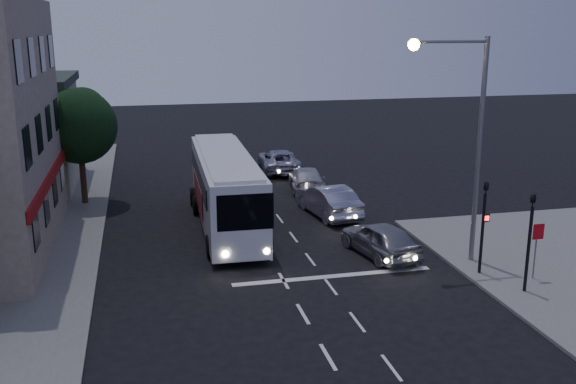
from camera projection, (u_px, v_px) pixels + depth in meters
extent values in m
plane|color=black|center=(296.00, 302.00, 22.74)|extent=(120.00, 120.00, 0.00)
cube|color=silver|center=(328.00, 357.00, 18.97)|extent=(0.12, 1.60, 0.01)
cube|color=silver|center=(303.00, 314.00, 21.80)|extent=(0.12, 1.60, 0.01)
cube|color=silver|center=(284.00, 281.00, 24.63)|extent=(0.12, 1.60, 0.01)
cube|color=silver|center=(268.00, 254.00, 27.45)|extent=(0.12, 1.60, 0.01)
cube|color=silver|center=(256.00, 233.00, 30.28)|extent=(0.12, 1.60, 0.01)
cube|color=silver|center=(245.00, 215.00, 33.11)|extent=(0.12, 1.60, 0.01)
cube|color=silver|center=(237.00, 200.00, 35.93)|extent=(0.12, 1.60, 0.01)
cube|color=silver|center=(229.00, 187.00, 38.76)|extent=(0.12, 1.60, 0.01)
cube|color=silver|center=(391.00, 368.00, 18.38)|extent=(0.10, 1.50, 0.01)
cube|color=silver|center=(357.00, 322.00, 21.21)|extent=(0.10, 1.50, 0.01)
cube|color=silver|center=(331.00, 287.00, 24.03)|extent=(0.10, 1.50, 0.01)
cube|color=silver|center=(310.00, 259.00, 26.86)|extent=(0.10, 1.50, 0.01)
cube|color=silver|center=(293.00, 237.00, 29.69)|extent=(0.10, 1.50, 0.01)
cube|color=silver|center=(280.00, 219.00, 32.52)|extent=(0.10, 1.50, 0.01)
cube|color=silver|center=(268.00, 203.00, 35.34)|extent=(0.10, 1.50, 0.01)
cube|color=silver|center=(258.00, 190.00, 38.17)|extent=(0.10, 1.50, 0.01)
cube|color=silver|center=(250.00, 178.00, 41.00)|extent=(0.10, 1.50, 0.01)
cube|color=silver|center=(333.00, 276.00, 25.06)|extent=(8.00, 0.35, 0.01)
cube|color=white|center=(226.00, 188.00, 30.80)|extent=(2.75, 11.84, 3.14)
cube|color=white|center=(225.00, 155.00, 30.39)|extent=(2.34, 11.44, 0.18)
cube|color=black|center=(245.00, 212.00, 25.17)|extent=(2.26, 0.17, 1.47)
cube|color=black|center=(249.00, 172.00, 31.38)|extent=(0.28, 9.82, 0.88)
cube|color=black|center=(198.00, 174.00, 30.83)|extent=(0.28, 9.82, 0.88)
cube|color=maroon|center=(248.00, 191.00, 32.11)|extent=(0.16, 5.40, 1.37)
cube|color=maroon|center=(198.00, 194.00, 31.57)|extent=(0.16, 5.40, 1.37)
cylinder|color=black|center=(211.00, 246.00, 27.01)|extent=(0.37, 0.99, 0.98)
cylinder|color=black|center=(268.00, 242.00, 27.55)|extent=(0.37, 0.99, 0.98)
cylinder|color=black|center=(196.00, 205.00, 33.21)|extent=(0.37, 0.99, 0.98)
cylinder|color=black|center=(243.00, 202.00, 33.74)|extent=(0.37, 0.99, 0.98)
cylinder|color=black|center=(194.00, 197.00, 34.78)|extent=(0.37, 0.99, 0.98)
cylinder|color=black|center=(238.00, 194.00, 35.32)|extent=(0.37, 0.99, 0.98)
cylinder|color=#FFF2CC|center=(225.00, 254.00, 25.35)|extent=(0.26, 0.06, 0.26)
cylinder|color=#FFF2CC|center=(267.00, 251.00, 25.71)|extent=(0.26, 0.06, 0.26)
imported|color=#95959A|center=(380.00, 239.00, 27.14)|extent=(2.58, 4.63, 1.49)
imported|color=#A7A5B8|center=(328.00, 200.00, 32.86)|extent=(2.39, 5.09, 1.61)
imported|color=#BCBCC1|center=(306.00, 179.00, 38.07)|extent=(2.63, 4.93, 1.36)
imported|color=#9392A7|center=(279.00, 161.00, 42.79)|extent=(2.92, 5.53, 1.48)
cylinder|color=black|center=(482.00, 234.00, 24.73)|extent=(0.12, 0.12, 3.20)
imported|color=black|center=(486.00, 182.00, 24.21)|extent=(0.15, 0.18, 0.90)
cube|color=black|center=(486.00, 218.00, 24.38)|extent=(0.25, 0.12, 0.30)
cube|color=#FF0C0C|center=(487.00, 218.00, 24.31)|extent=(0.16, 0.02, 0.18)
cylinder|color=black|center=(528.00, 249.00, 22.99)|extent=(0.12, 0.12, 3.20)
imported|color=black|center=(534.00, 194.00, 22.48)|extent=(0.18, 0.15, 0.90)
cylinder|color=slate|center=(535.00, 254.00, 24.31)|extent=(0.06, 0.06, 2.00)
cube|color=red|center=(539.00, 232.00, 24.01)|extent=(0.45, 0.03, 0.60)
cylinder|color=slate|center=(479.00, 153.00, 25.40)|extent=(0.20, 0.20, 9.00)
cylinder|color=slate|center=(451.00, 42.00, 23.98)|extent=(3.00, 0.12, 0.12)
sphere|color=#FFBF59|center=(414.00, 45.00, 23.68)|extent=(0.44, 0.44, 0.44)
cube|color=#826E5A|center=(18.00, 3.00, 25.58)|extent=(1.00, 12.00, 0.50)
cube|color=maroon|center=(50.00, 179.00, 27.53)|extent=(0.15, 12.00, 0.50)
cube|color=black|center=(36.00, 228.00, 23.49)|extent=(0.06, 1.30, 1.50)
cube|color=black|center=(46.00, 206.00, 26.31)|extent=(0.06, 1.30, 1.50)
cube|color=black|center=(55.00, 188.00, 29.14)|extent=(0.06, 1.30, 1.50)
cube|color=black|center=(62.00, 174.00, 31.97)|extent=(0.06, 1.30, 1.50)
cube|color=black|center=(27.00, 147.00, 22.73)|extent=(0.06, 1.30, 1.50)
cube|color=black|center=(39.00, 134.00, 25.56)|extent=(0.06, 1.30, 1.50)
cube|color=black|center=(49.00, 123.00, 28.38)|extent=(0.06, 1.30, 1.50)
cube|color=black|center=(56.00, 114.00, 31.21)|extent=(0.06, 1.30, 1.50)
cube|color=black|center=(18.00, 61.00, 21.97)|extent=(0.06, 1.30, 1.50)
cube|color=black|center=(32.00, 57.00, 24.80)|extent=(0.06, 1.30, 1.50)
cube|color=black|center=(42.00, 54.00, 27.63)|extent=(0.06, 1.30, 1.50)
cube|color=black|center=(51.00, 51.00, 30.45)|extent=(0.06, 1.30, 1.50)
cylinder|color=black|center=(83.00, 177.00, 34.70)|extent=(0.32, 0.32, 2.80)
sphere|color=black|center=(79.00, 126.00, 33.99)|extent=(4.00, 4.00, 4.00)
sphere|color=#18391C|center=(83.00, 111.00, 34.42)|extent=(2.60, 2.60, 2.60)
sphere|color=black|center=(71.00, 120.00, 33.26)|extent=(2.40, 2.40, 2.40)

